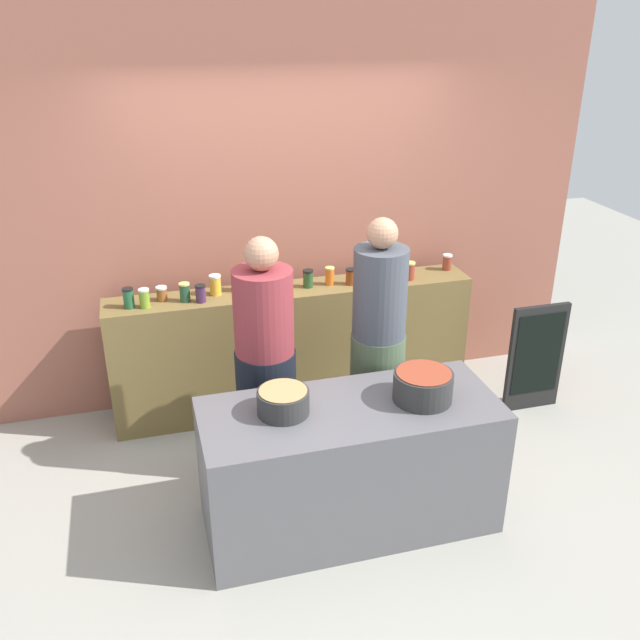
{
  "coord_description": "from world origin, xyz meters",
  "views": [
    {
      "loc": [
        -1.05,
        -3.43,
        2.85
      ],
      "look_at": [
        0.0,
        0.35,
        1.05
      ],
      "focal_mm": 38.65,
      "sensor_mm": 36.0,
      "label": 1
    }
  ],
  "objects_px": {
    "preserve_jar_0": "(129,298)",
    "preserve_jar_14": "(447,262)",
    "preserve_jar_12": "(383,269)",
    "preserve_jar_13": "(410,271)",
    "preserve_jar_3": "(185,292)",
    "preserve_jar_11": "(351,277)",
    "cook_in_cap": "(377,358)",
    "preserve_jar_5": "(215,285)",
    "cooking_pot_left": "(283,402)",
    "cook_with_tongs": "(266,372)",
    "preserve_jar_9": "(308,279)",
    "chalkboard_sign": "(536,357)",
    "preserve_jar_1": "(144,298)",
    "preserve_jar_2": "(162,294)",
    "preserve_jar_7": "(263,284)",
    "preserve_jar_10": "(330,276)",
    "preserve_jar_4": "(201,293)",
    "preserve_jar_8": "(286,282)",
    "preserve_jar_6": "(240,281)",
    "cooking_pot_center": "(423,386)"
  },
  "relations": [
    {
      "from": "preserve_jar_12",
      "to": "cooking_pot_left",
      "type": "bearing_deg",
      "value": -127.74
    },
    {
      "from": "preserve_jar_0",
      "to": "preserve_jar_6",
      "type": "xyz_separation_m",
      "value": [
        0.78,
        0.1,
        0.0
      ]
    },
    {
      "from": "preserve_jar_9",
      "to": "cooking_pot_center",
      "type": "distance_m",
      "value": 1.46
    },
    {
      "from": "chalkboard_sign",
      "to": "preserve_jar_1",
      "type": "bearing_deg",
      "value": 170.3
    },
    {
      "from": "preserve_jar_12",
      "to": "preserve_jar_9",
      "type": "bearing_deg",
      "value": -173.67
    },
    {
      "from": "preserve_jar_2",
      "to": "cook_with_tongs",
      "type": "xyz_separation_m",
      "value": [
        0.57,
        -0.78,
        -0.29
      ]
    },
    {
      "from": "preserve_jar_5",
      "to": "cooking_pot_left",
      "type": "height_order",
      "value": "preserve_jar_5"
    },
    {
      "from": "preserve_jar_14",
      "to": "preserve_jar_3",
      "type": "bearing_deg",
      "value": -177.33
    },
    {
      "from": "preserve_jar_10",
      "to": "preserve_jar_14",
      "type": "relative_size",
      "value": 1.1
    },
    {
      "from": "preserve_jar_5",
      "to": "preserve_jar_9",
      "type": "bearing_deg",
      "value": -3.13
    },
    {
      "from": "preserve_jar_13",
      "to": "cook_in_cap",
      "type": "height_order",
      "value": "cook_in_cap"
    },
    {
      "from": "preserve_jar_7",
      "to": "preserve_jar_11",
      "type": "bearing_deg",
      "value": -3.45
    },
    {
      "from": "preserve_jar_8",
      "to": "preserve_jar_6",
      "type": "bearing_deg",
      "value": 162.75
    },
    {
      "from": "preserve_jar_13",
      "to": "preserve_jar_3",
      "type": "bearing_deg",
      "value": 179.15
    },
    {
      "from": "preserve_jar_0",
      "to": "preserve_jar_11",
      "type": "distance_m",
      "value": 1.59
    },
    {
      "from": "preserve_jar_7",
      "to": "chalkboard_sign",
      "type": "bearing_deg",
      "value": -15.65
    },
    {
      "from": "preserve_jar_2",
      "to": "cook_with_tongs",
      "type": "distance_m",
      "value": 1.01
    },
    {
      "from": "preserve_jar_3",
      "to": "preserve_jar_6",
      "type": "xyz_separation_m",
      "value": [
        0.4,
        0.09,
        0.01
      ]
    },
    {
      "from": "preserve_jar_11",
      "to": "cook_in_cap",
      "type": "xyz_separation_m",
      "value": [
        -0.07,
        -0.81,
        -0.25
      ]
    },
    {
      "from": "preserve_jar_12",
      "to": "cook_with_tongs",
      "type": "distance_m",
      "value": 1.39
    },
    {
      "from": "preserve_jar_0",
      "to": "preserve_jar_7",
      "type": "relative_size",
      "value": 1.32
    },
    {
      "from": "preserve_jar_5",
      "to": "preserve_jar_14",
      "type": "relative_size",
      "value": 1.2
    },
    {
      "from": "preserve_jar_11",
      "to": "preserve_jar_8",
      "type": "bearing_deg",
      "value": -179.17
    },
    {
      "from": "preserve_jar_8",
      "to": "preserve_jar_12",
      "type": "distance_m",
      "value": 0.78
    },
    {
      "from": "preserve_jar_1",
      "to": "preserve_jar_6",
      "type": "distance_m",
      "value": 0.69
    },
    {
      "from": "preserve_jar_3",
      "to": "preserve_jar_6",
      "type": "bearing_deg",
      "value": 12.81
    },
    {
      "from": "preserve_jar_1",
      "to": "cook_with_tongs",
      "type": "xyz_separation_m",
      "value": [
        0.69,
        -0.69,
        -0.31
      ]
    },
    {
      "from": "preserve_jar_3",
      "to": "preserve_jar_4",
      "type": "distance_m",
      "value": 0.11
    },
    {
      "from": "preserve_jar_10",
      "to": "preserve_jar_14",
      "type": "height_order",
      "value": "preserve_jar_10"
    },
    {
      "from": "preserve_jar_8",
      "to": "preserve_jar_14",
      "type": "xyz_separation_m",
      "value": [
        1.31,
        0.1,
        -0.01
      ]
    },
    {
      "from": "preserve_jar_0",
      "to": "preserve_jar_7",
      "type": "distance_m",
      "value": 0.94
    },
    {
      "from": "preserve_jar_0",
      "to": "chalkboard_sign",
      "type": "distance_m",
      "value": 3.0
    },
    {
      "from": "preserve_jar_13",
      "to": "chalkboard_sign",
      "type": "xyz_separation_m",
      "value": [
        0.86,
        -0.49,
        -0.61
      ]
    },
    {
      "from": "preserve_jar_5",
      "to": "preserve_jar_13",
      "type": "height_order",
      "value": "preserve_jar_5"
    },
    {
      "from": "preserve_jar_2",
      "to": "preserve_jar_7",
      "type": "distance_m",
      "value": 0.71
    },
    {
      "from": "preserve_jar_3",
      "to": "preserve_jar_13",
      "type": "relative_size",
      "value": 0.99
    },
    {
      "from": "cook_with_tongs",
      "to": "preserve_jar_9",
      "type": "bearing_deg",
      "value": 57.77
    },
    {
      "from": "preserve_jar_0",
      "to": "preserve_jar_7",
      "type": "height_order",
      "value": "preserve_jar_0"
    },
    {
      "from": "preserve_jar_4",
      "to": "chalkboard_sign",
      "type": "relative_size",
      "value": 0.14
    },
    {
      "from": "cooking_pot_center",
      "to": "chalkboard_sign",
      "type": "height_order",
      "value": "cooking_pot_center"
    },
    {
      "from": "preserve_jar_3",
      "to": "preserve_jar_5",
      "type": "distance_m",
      "value": 0.23
    },
    {
      "from": "preserve_jar_10",
      "to": "preserve_jar_12",
      "type": "height_order",
      "value": "preserve_jar_10"
    },
    {
      "from": "preserve_jar_14",
      "to": "cooking_pot_center",
      "type": "relative_size",
      "value": 0.36
    },
    {
      "from": "preserve_jar_9",
      "to": "preserve_jar_3",
      "type": "bearing_deg",
      "value": -178.06
    },
    {
      "from": "preserve_jar_12",
      "to": "preserve_jar_13",
      "type": "relative_size",
      "value": 0.78
    },
    {
      "from": "cook_with_tongs",
      "to": "chalkboard_sign",
      "type": "distance_m",
      "value": 2.14
    },
    {
      "from": "preserve_jar_11",
      "to": "cook_with_tongs",
      "type": "bearing_deg",
      "value": -137.58
    },
    {
      "from": "preserve_jar_11",
      "to": "cook_in_cap",
      "type": "distance_m",
      "value": 0.85
    },
    {
      "from": "cooking_pot_center",
      "to": "preserve_jar_9",
      "type": "bearing_deg",
      "value": 101.99
    },
    {
      "from": "preserve_jar_0",
      "to": "preserve_jar_14",
      "type": "height_order",
      "value": "preserve_jar_0"
    }
  ]
}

